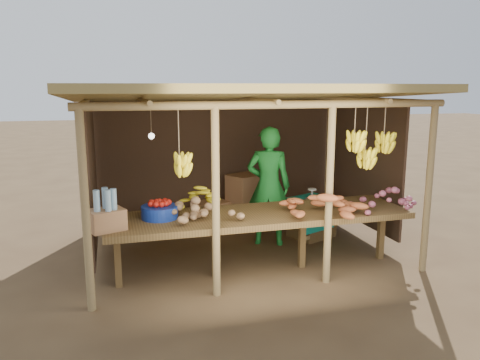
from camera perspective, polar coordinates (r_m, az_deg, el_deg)
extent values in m
plane|color=brown|center=(7.16, 0.00, -8.27)|extent=(60.00, 60.00, 0.00)
cylinder|color=olive|center=(5.17, -18.31, -3.82)|extent=(0.09, 0.09, 2.20)
cylinder|color=olive|center=(6.48, 22.00, -1.10)|extent=(0.09, 0.09, 2.20)
cylinder|color=olive|center=(8.11, -17.41, 1.57)|extent=(0.09, 0.09, 2.20)
cylinder|color=olive|center=(9.00, 10.40, 2.82)|extent=(0.09, 0.09, 2.20)
cylinder|color=olive|center=(5.28, -2.96, -2.94)|extent=(0.09, 0.09, 2.20)
cylinder|color=olive|center=(5.74, 10.81, -1.97)|extent=(0.09, 0.09, 2.20)
cylinder|color=olive|center=(5.32, 4.39, 9.14)|extent=(4.40, 0.09, 0.09)
cylinder|color=olive|center=(8.20, -2.85, 9.90)|extent=(4.40, 0.09, 0.09)
cube|color=#9A8448|center=(6.75, 0.00, 10.38)|extent=(4.70, 3.50, 0.28)
cube|color=#422C1E|center=(8.27, -2.75, 3.03)|extent=(4.20, 0.04, 1.98)
cube|color=#422C1E|center=(6.81, -17.59, 0.72)|extent=(0.04, 2.40, 1.98)
cube|color=#422C1E|center=(7.83, 14.43, 2.22)|extent=(0.04, 2.40, 1.98)
cube|color=brown|center=(6.06, 2.41, -4.39)|extent=(3.90, 1.05, 0.08)
cube|color=brown|center=(5.91, -14.69, -9.25)|extent=(0.08, 0.08, 0.72)
cube|color=brown|center=(6.03, -3.11, -8.46)|extent=(0.08, 0.08, 0.72)
cube|color=brown|center=(6.38, 7.56, -7.42)|extent=(0.08, 0.08, 0.72)
cube|color=brown|center=(6.92, 16.80, -6.31)|extent=(0.08, 0.08, 0.72)
cylinder|color=navy|center=(5.87, -9.76, -3.86)|extent=(0.45, 0.45, 0.16)
cube|color=#9D6D46|center=(5.51, -15.98, -4.68)|extent=(0.46, 0.42, 0.24)
imported|color=#1B7B2A|center=(7.13, 3.50, -0.75)|extent=(0.78, 0.66, 1.82)
cube|color=brown|center=(7.69, 8.71, -4.75)|extent=(0.78, 0.73, 0.58)
cube|color=#0D9585|center=(7.61, 8.78, -2.45)|extent=(0.87, 0.82, 0.06)
cube|color=#9D6D46|center=(8.21, 0.63, -3.90)|extent=(0.69, 0.63, 0.44)
cube|color=#9D6D46|center=(8.11, 0.64, -0.87)|extent=(0.69, 0.63, 0.44)
cube|color=#9D6D46|center=(8.07, -3.55, -4.20)|extent=(0.69, 0.63, 0.44)
ellipsoid|color=#422C1E|center=(7.66, -11.67, -5.43)|extent=(0.38, 0.38, 0.51)
ellipsoid|color=#422C1E|center=(7.69, -9.09, -5.28)|extent=(0.38, 0.38, 0.51)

